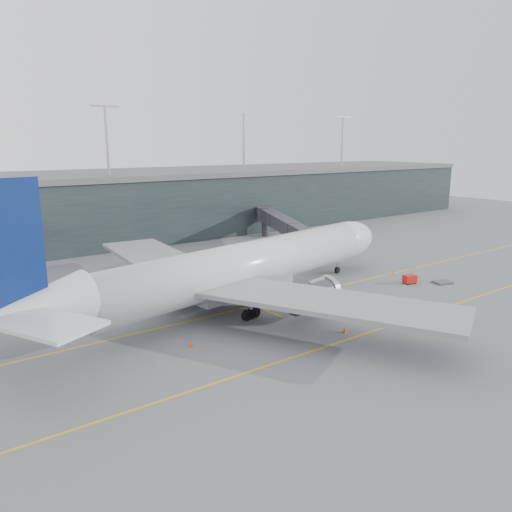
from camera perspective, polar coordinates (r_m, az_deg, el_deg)
ground at (r=69.04m, az=-5.46°, el=-5.60°), size 320.00×320.00×0.00m
taxiline_a at (r=65.82m, az=-3.64°, el=-6.49°), size 160.00×0.25×0.02m
taxiline_b at (r=53.99m, az=5.83°, el=-10.96°), size 160.00×0.25×0.02m
taxiline_lead_main at (r=88.20m, az=-9.43°, el=-1.66°), size 0.25×60.00×0.02m
terminal at (r=119.95m, az=-20.13°, el=5.22°), size 240.00×36.00×29.00m
main_aircraft at (r=67.75m, az=-1.49°, el=-1.28°), size 66.54×61.74×18.72m
jet_bridge at (r=103.52m, az=1.79°, el=3.54°), size 21.40×43.74×6.88m
gse_cart at (r=82.53m, az=17.17°, el=-2.52°), size 2.27×1.75×1.37m
baggage_dolly at (r=84.62m, az=20.56°, el=-2.82°), size 3.19×2.82×0.27m
uld_a at (r=74.50m, az=-12.40°, el=-3.77°), size 2.24×2.03×1.67m
uld_b at (r=77.56m, az=-11.27°, el=-3.05°), size 2.23×1.99×1.70m
uld_c at (r=77.13m, az=-8.49°, el=-3.07°), size 2.13×1.91×1.60m
cone_nose at (r=87.49m, az=15.46°, el=-1.81°), size 0.49×0.49×0.78m
cone_wing_stbd at (r=59.91m, az=10.11°, el=-8.31°), size 0.43×0.43×0.68m
cone_wing_port at (r=82.78m, az=-4.85°, el=-2.22°), size 0.47×0.47×0.74m
cone_tail at (r=55.54m, az=-7.49°, el=-9.90°), size 0.46×0.46×0.74m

